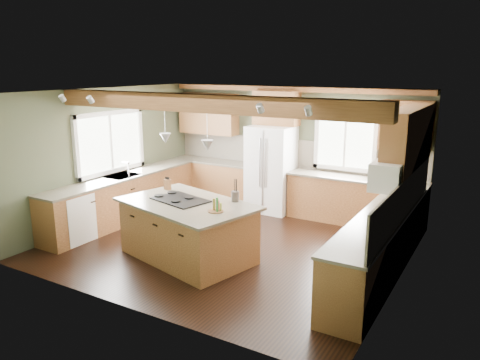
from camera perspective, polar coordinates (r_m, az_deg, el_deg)
The scene contains 37 objects.
floor at distance 8.13m, azimuth -1.17°, elevation -7.89°, with size 5.60×5.60×0.00m, color black.
ceiling at distance 7.57m, azimuth -1.27°, elevation 10.72°, with size 5.60×5.60×0.00m, color silver.
wall_back at distance 9.92m, azimuth 6.37°, elevation 3.81°, with size 5.60×5.60×0.00m, color #49533B.
wall_left at distance 9.49m, azimuth -15.80°, elevation 2.92°, with size 5.00×5.00×0.00m, color #49533B.
wall_right at distance 6.76m, azimuth 19.46°, elevation -1.62°, with size 5.00×5.00×0.00m, color #49533B.
ceiling_beam at distance 6.91m, azimuth -4.78°, elevation 9.31°, with size 5.55×0.26×0.26m, color #512D17.
soffit_trim at distance 9.70m, azimuth 6.32°, elevation 10.96°, with size 5.55×0.20×0.10m, color #512D17.
backsplash_back at distance 9.93m, azimuth 6.32°, elevation 3.29°, with size 5.58×0.03×0.58m, color brown.
backsplash_right at distance 6.83m, azimuth 19.36°, elevation -2.23°, with size 0.03×3.70×0.58m, color brown.
base_cab_back_left at distance 10.69m, azimuth -3.21°, elevation -0.12°, with size 2.02×0.60×0.88m, color #5B3316.
counter_back_left at distance 10.59m, azimuth -3.24°, elevation 2.30°, with size 2.06×0.64×0.04m, color #473F34.
base_cab_back_right at distance 9.34m, azimuth 13.84°, elevation -2.55°, with size 2.62×0.60×0.88m, color #5B3316.
counter_back_right at distance 9.23m, azimuth 14.00°, elevation 0.19°, with size 2.66×0.64×0.04m, color #473F34.
base_cab_left at distance 9.51m, azimuth -13.99°, elevation -2.28°, with size 0.60×3.70×0.88m, color #5B3316.
counter_left at distance 9.40m, azimuth -14.15°, elevation 0.42°, with size 0.64×3.74×0.04m, color #473F34.
base_cab_right at distance 7.13m, azimuth 16.61°, elevation -7.90°, with size 0.60×3.70×0.88m, color #5B3316.
counter_right at distance 6.98m, azimuth 16.87°, elevation -4.38°, with size 0.64×3.74×0.04m, color #473F34.
upper_cab_back_left at distance 10.65m, azimuth -3.85°, elevation 8.07°, with size 1.40×0.35×0.90m, color #5B3316.
upper_cab_over_fridge at distance 9.78m, azimuth 4.45°, elevation 8.73°, with size 0.96×0.35×0.70m, color #5B3316.
upper_cab_right at distance 7.53m, azimuth 19.90°, elevation 4.92°, with size 0.35×2.20×0.90m, color #5B3316.
upper_cab_back_corner at distance 8.98m, azimuth 19.60°, elevation 6.25°, with size 0.90×0.35×0.90m, color #5B3316.
window_left at distance 9.47m, azimuth -15.60°, elevation 4.44°, with size 0.04×1.60×1.05m, color white.
window_back at distance 9.46m, azimuth 12.74°, elevation 4.61°, with size 1.10×0.04×1.00m, color white.
sink at distance 9.39m, azimuth -14.15°, elevation 0.45°, with size 0.50×0.65×0.03m, color #262628.
faucet at distance 9.24m, azimuth -13.41°, elevation 1.19°, with size 0.02×0.02×0.28m, color #B2B2B7.
dishwasher at distance 8.67m, azimuth -19.92°, elevation -4.34°, with size 0.60×0.60×0.84m, color white.
oven at distance 5.98m, azimuth 13.39°, elevation -12.12°, with size 0.60×0.72×0.84m, color white.
microwave at distance 6.70m, azimuth 17.71°, elevation 0.59°, with size 0.40×0.70×0.38m, color white.
pendant_left at distance 7.55m, azimuth -9.08°, elevation 5.05°, with size 0.18×0.18×0.16m, color #B2B2B7.
pendant_right at distance 6.78m, azimuth -3.99°, elevation 4.21°, with size 0.18×0.18×0.16m, color #B2B2B7.
refrigerator at distance 9.79m, azimuth 3.79°, elevation 1.34°, with size 0.90×0.74×1.80m, color white.
island at distance 7.52m, azimuth -6.37°, elevation -6.24°, with size 2.00×1.22×0.88m, color brown.
island_top at distance 7.37m, azimuth -6.46°, elevation -2.88°, with size 2.14×1.36×0.04m, color #473F34.
cooktop at distance 7.49m, azimuth -7.28°, elevation -2.40°, with size 0.87×0.58×0.02m, color black.
knife_block at distance 8.15m, azimuth -8.84°, elevation -0.54°, with size 0.11×0.08×0.18m, color brown.
utensil_crock at distance 7.35m, azimuth -0.59°, elevation -2.00°, with size 0.12×0.12×0.17m, color #39332D.
bottle_tray at distance 6.85m, azimuth -2.98°, elevation -3.03°, with size 0.23×0.23×0.21m, color brown, non-canonical shape.
Camera 1 is at (3.96, -6.44, 3.00)m, focal length 35.00 mm.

